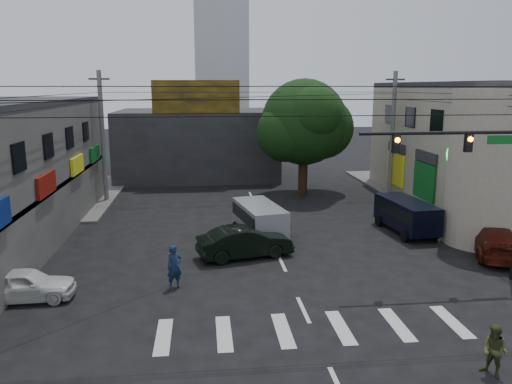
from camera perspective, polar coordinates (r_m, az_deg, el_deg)
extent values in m
plane|color=black|center=(21.74, 3.82, -9.93)|extent=(160.00, 160.00, 0.00)
cube|color=#514F4C|center=(41.29, -26.47, -0.51)|extent=(16.00, 16.00, 0.15)
cube|color=#514F4C|center=(44.31, 23.11, 0.57)|extent=(16.00, 16.00, 0.15)
cube|color=gray|center=(39.52, 27.07, 4.71)|extent=(14.00, 18.00, 8.00)
cylinder|color=gray|center=(28.26, 25.01, 2.51)|extent=(4.00, 4.00, 8.00)
cube|color=#232326|center=(46.14, -6.68, 5.55)|extent=(14.00, 10.00, 6.00)
cube|color=olive|center=(40.96, -6.87, 10.77)|extent=(7.00, 0.30, 2.60)
cube|color=silver|center=(90.99, -4.11, 20.73)|extent=(9.00, 9.00, 44.00)
cylinder|color=black|center=(38.09, 5.40, 3.01)|extent=(0.70, 0.70, 4.40)
sphere|color=black|center=(37.72, 5.50, 7.97)|extent=(6.40, 6.40, 6.40)
cylinder|color=black|center=(21.23, 20.83, 6.34)|extent=(7.00, 0.14, 0.14)
cube|color=black|center=(21.73, 23.11, 5.21)|extent=(0.28, 0.22, 0.75)
cube|color=black|center=(20.44, 15.71, 5.35)|extent=(0.28, 0.22, 0.75)
sphere|color=orange|center=(21.60, 23.32, 5.56)|extent=(0.20, 0.20, 0.20)
sphere|color=orange|center=(20.30, 15.88, 5.73)|extent=(0.20, 0.20, 0.20)
cube|color=#0D601F|center=(22.49, 26.48, 5.37)|extent=(1.40, 0.06, 0.35)
cylinder|color=#59595B|center=(36.68, -17.11, 5.97)|extent=(0.32, 0.32, 9.20)
cylinder|color=#59595B|center=(38.68, 15.31, 6.36)|extent=(0.32, 0.32, 9.20)
imported|color=black|center=(24.13, -1.27, -5.76)|extent=(3.69, 5.29, 1.50)
imported|color=silver|center=(21.42, -24.93, -9.58)|extent=(1.76, 3.84, 1.27)
imported|color=#49130A|center=(26.96, 25.73, -5.14)|extent=(5.48, 6.34, 1.43)
imported|color=#11223D|center=(20.76, -9.30, -8.45)|extent=(1.04, 1.01, 1.82)
imported|color=#3B411E|center=(16.26, 25.62, -16.07)|extent=(1.26, 1.24, 1.54)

